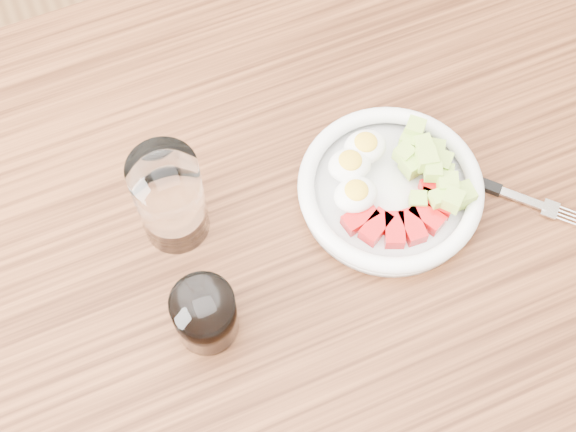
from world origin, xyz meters
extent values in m
plane|color=brown|center=(0.00, 0.00, 0.00)|extent=(4.00, 4.00, 0.00)
cube|color=brown|center=(0.65, 0.35, 0.36)|extent=(0.07, 0.07, 0.73)
cube|color=brown|center=(0.00, 0.00, 0.75)|extent=(1.50, 0.90, 0.04)
cylinder|color=white|center=(0.12, 0.00, 0.78)|extent=(0.22, 0.22, 0.01)
torus|color=white|center=(0.12, 0.00, 0.79)|extent=(0.23, 0.23, 0.02)
cube|color=#BA0B0D|center=(0.07, -0.02, 0.79)|extent=(0.05, 0.03, 0.02)
cube|color=#BA0B0D|center=(0.08, -0.04, 0.79)|extent=(0.05, 0.04, 0.02)
cube|color=#BA0B0D|center=(0.10, -0.05, 0.79)|extent=(0.04, 0.05, 0.02)
cube|color=#BA0B0D|center=(0.12, -0.06, 0.79)|extent=(0.03, 0.04, 0.02)
cube|color=#BA0B0D|center=(0.14, -0.05, 0.79)|extent=(0.04, 0.05, 0.02)
cube|color=#BA0B0D|center=(0.16, -0.04, 0.79)|extent=(0.05, 0.05, 0.02)
cube|color=#BA0B0D|center=(0.18, -0.02, 0.79)|extent=(0.05, 0.03, 0.02)
ellipsoid|color=white|center=(0.09, 0.04, 0.80)|extent=(0.05, 0.05, 0.03)
ellipsoid|color=yellow|center=(0.09, 0.04, 0.82)|extent=(0.03, 0.03, 0.01)
ellipsoid|color=white|center=(0.11, 0.06, 0.80)|extent=(0.05, 0.05, 0.03)
ellipsoid|color=yellow|center=(0.11, 0.06, 0.82)|extent=(0.03, 0.03, 0.01)
ellipsoid|color=white|center=(0.08, 0.00, 0.80)|extent=(0.05, 0.05, 0.03)
ellipsoid|color=yellow|center=(0.08, 0.00, 0.82)|extent=(0.03, 0.03, 0.01)
cube|color=#B0D050|center=(0.14, -0.03, 0.80)|extent=(0.03, 0.03, 0.02)
cube|color=#B0D050|center=(0.17, -0.01, 0.82)|extent=(0.03, 0.03, 0.02)
cube|color=#B0D050|center=(0.19, 0.00, 0.81)|extent=(0.03, 0.03, 0.02)
cube|color=#B0D050|center=(0.18, -0.03, 0.81)|extent=(0.03, 0.03, 0.02)
cube|color=#B0D050|center=(0.17, 0.01, 0.82)|extent=(0.03, 0.03, 0.02)
cube|color=#B0D050|center=(0.19, -0.04, 0.80)|extent=(0.03, 0.03, 0.02)
cube|color=#B0D050|center=(0.19, -0.01, 0.80)|extent=(0.03, 0.03, 0.02)
cube|color=#B0D050|center=(0.17, 0.05, 0.81)|extent=(0.03, 0.03, 0.02)
cube|color=#B0D050|center=(0.15, 0.03, 0.81)|extent=(0.03, 0.03, 0.02)
cube|color=#B0D050|center=(0.16, -0.04, 0.81)|extent=(0.02, 0.02, 0.02)
cube|color=#B0D050|center=(0.19, -0.05, 0.80)|extent=(0.03, 0.03, 0.03)
cube|color=#B0D050|center=(0.18, 0.01, 0.81)|extent=(0.03, 0.03, 0.02)
cube|color=#B0D050|center=(0.19, 0.02, 0.80)|extent=(0.03, 0.03, 0.02)
cube|color=#B0D050|center=(0.16, 0.01, 0.80)|extent=(0.03, 0.03, 0.02)
cube|color=#B0D050|center=(0.18, 0.05, 0.82)|extent=(0.03, 0.03, 0.02)
cube|color=#B0D050|center=(0.18, -0.05, 0.80)|extent=(0.03, 0.03, 0.02)
cube|color=#B0D050|center=(0.18, -0.05, 0.81)|extent=(0.03, 0.03, 0.02)
cube|color=#B0D050|center=(0.18, 0.03, 0.81)|extent=(0.02, 0.02, 0.02)
cube|color=black|center=(0.22, -0.01, 0.77)|extent=(0.08, 0.08, 0.01)
cube|color=silver|center=(0.27, -0.07, 0.77)|extent=(0.05, 0.05, 0.00)
cube|color=silver|center=(0.30, -0.10, 0.77)|extent=(0.03, 0.03, 0.00)
cylinder|color=silver|center=(0.31, -0.12, 0.77)|extent=(0.03, 0.03, 0.00)
cylinder|color=silver|center=(0.31, -0.12, 0.77)|extent=(0.03, 0.03, 0.00)
cylinder|color=silver|center=(0.32, -0.12, 0.77)|extent=(0.03, 0.03, 0.00)
cylinder|color=silver|center=(0.32, -0.11, 0.77)|extent=(0.03, 0.03, 0.00)
cylinder|color=white|center=(-0.13, 0.07, 0.84)|extent=(0.08, 0.08, 0.14)
cylinder|color=white|center=(-0.15, -0.07, 0.81)|extent=(0.07, 0.07, 0.08)
cylinder|color=black|center=(-0.15, -0.07, 0.81)|extent=(0.06, 0.06, 0.07)
camera|label=1|loc=(-0.17, -0.37, 1.66)|focal=50.00mm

